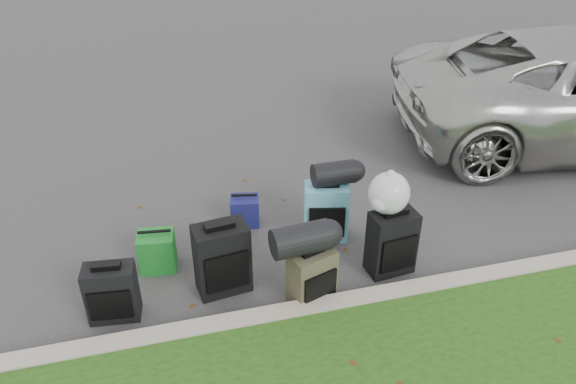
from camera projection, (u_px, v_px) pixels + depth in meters
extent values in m
plane|color=#383535|center=(302.00, 246.00, 5.75)|extent=(120.00, 120.00, 0.00)
cube|color=#9E937F|center=(334.00, 307.00, 4.89)|extent=(120.00, 0.18, 0.15)
cube|color=black|center=(112.00, 293.00, 4.77)|extent=(0.45, 0.28, 0.53)
cube|color=black|center=(222.00, 259.00, 5.03)|extent=(0.51, 0.35, 0.69)
cube|color=#393625|center=(312.00, 277.00, 4.93)|extent=(0.45, 0.36, 0.54)
cube|color=teal|center=(326.00, 212.00, 5.72)|extent=(0.49, 0.35, 0.62)
cube|color=black|center=(392.00, 243.00, 5.27)|extent=(0.46, 0.30, 0.65)
cube|color=#1B7D26|center=(157.00, 251.00, 5.37)|extent=(0.37, 0.31, 0.38)
cube|color=navy|center=(245.00, 211.00, 6.01)|extent=(0.34, 0.29, 0.32)
cylinder|color=black|center=(301.00, 239.00, 4.73)|extent=(0.53, 0.32, 0.27)
cylinder|color=black|center=(334.00, 173.00, 5.53)|extent=(0.43, 0.24, 0.24)
sphere|color=silver|center=(389.00, 193.00, 5.04)|extent=(0.38, 0.38, 0.38)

